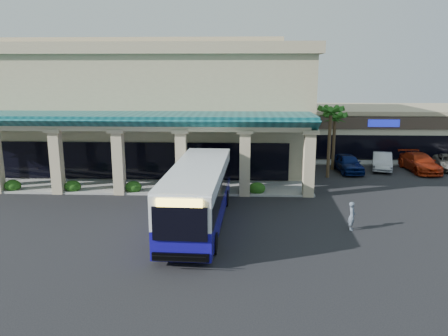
{
  "coord_description": "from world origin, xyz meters",
  "views": [
    {
      "loc": [
        1.29,
        -24.94,
        8.65
      ],
      "look_at": [
        0.07,
        4.28,
        2.2
      ],
      "focal_mm": 35.0,
      "sensor_mm": 36.0,
      "label": 1
    }
  ],
  "objects_px": {
    "pedestrian": "(352,216)",
    "transit_bus": "(198,196)",
    "car_white": "(382,161)",
    "car_silver": "(348,163)",
    "car_red": "(420,163)"
  },
  "relations": [
    {
      "from": "car_red",
      "to": "transit_bus",
      "type": "bearing_deg",
      "value": -143.91
    },
    {
      "from": "car_red",
      "to": "pedestrian",
      "type": "bearing_deg",
      "value": -125.05
    },
    {
      "from": "car_silver",
      "to": "car_red",
      "type": "bearing_deg",
      "value": 0.14
    },
    {
      "from": "transit_bus",
      "to": "pedestrian",
      "type": "xyz_separation_m",
      "value": [
        8.62,
        -0.53,
        -0.93
      ]
    },
    {
      "from": "car_silver",
      "to": "car_white",
      "type": "height_order",
      "value": "car_silver"
    },
    {
      "from": "car_silver",
      "to": "car_red",
      "type": "height_order",
      "value": "car_silver"
    },
    {
      "from": "pedestrian",
      "to": "car_red",
      "type": "bearing_deg",
      "value": -23.31
    },
    {
      "from": "transit_bus",
      "to": "car_white",
      "type": "bearing_deg",
      "value": 47.39
    },
    {
      "from": "car_white",
      "to": "pedestrian",
      "type": "bearing_deg",
      "value": -97.02
    },
    {
      "from": "car_red",
      "to": "car_silver",
      "type": "bearing_deg",
      "value": -177.95
    },
    {
      "from": "car_silver",
      "to": "car_white",
      "type": "distance_m",
      "value": 3.54
    },
    {
      "from": "pedestrian",
      "to": "transit_bus",
      "type": "bearing_deg",
      "value": 95.64
    },
    {
      "from": "transit_bus",
      "to": "car_red",
      "type": "xyz_separation_m",
      "value": [
        18.25,
        14.62,
        -0.94
      ]
    },
    {
      "from": "pedestrian",
      "to": "car_white",
      "type": "bearing_deg",
      "value": -13.36
    },
    {
      "from": "car_red",
      "to": "car_white",
      "type": "bearing_deg",
      "value": 166.15
    }
  ]
}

